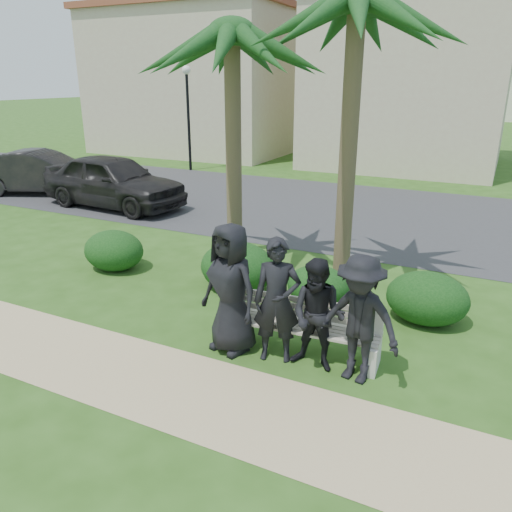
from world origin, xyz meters
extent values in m
plane|color=#294D16|center=(0.00, 0.00, 0.00)|extent=(160.00, 160.00, 0.00)
cube|color=tan|center=(0.00, -1.80, 0.00)|extent=(30.00, 1.60, 0.01)
cube|color=#2D2D30|center=(0.00, 8.00, 0.00)|extent=(160.00, 8.00, 0.01)
cube|color=#C1AD91|center=(-12.00, 18.00, 3.50)|extent=(10.00, 8.00, 7.00)
cube|color=brown|center=(-12.00, 18.00, 7.15)|extent=(10.40, 8.40, 0.30)
cube|color=#C1AD91|center=(-1.00, 18.00, 3.50)|extent=(8.00, 8.00, 7.00)
cylinder|color=black|center=(-9.00, 12.00, 2.00)|extent=(0.12, 0.12, 4.00)
sphere|color=white|center=(-9.00, 12.00, 4.11)|extent=(0.36, 0.36, 0.36)
cube|color=#AB9E90|center=(0.99, -0.33, 0.42)|extent=(2.26, 0.69, 0.04)
cube|color=#AB9E90|center=(0.99, -0.10, 0.65)|extent=(2.22, 0.22, 0.26)
cube|color=beige|center=(-0.05, -0.33, 0.20)|extent=(0.19, 0.52, 0.41)
cube|color=beige|center=(2.03, -0.33, 0.20)|extent=(0.19, 0.52, 0.41)
imported|color=black|center=(0.01, -0.61, 0.96)|extent=(1.07, 0.83, 1.93)
imported|color=black|center=(0.71, -0.56, 0.90)|extent=(0.76, 0.61, 1.80)
imported|color=black|center=(1.31, -0.55, 0.79)|extent=(0.78, 0.62, 1.59)
imported|color=black|center=(1.87, -0.57, 0.88)|extent=(1.23, 0.85, 1.75)
ellipsoid|color=#0E330E|center=(-3.80, 1.21, 0.42)|extent=(1.30, 1.07, 0.85)
ellipsoid|color=#0E330E|center=(-0.96, 1.39, 0.47)|extent=(1.45, 1.20, 0.95)
ellipsoid|color=#0E330E|center=(-1.14, 1.53, 0.40)|extent=(1.22, 1.01, 0.80)
ellipsoid|color=#0E330E|center=(0.63, 1.43, 0.36)|extent=(1.11, 0.92, 0.72)
ellipsoid|color=#0E330E|center=(2.45, 1.60, 0.43)|extent=(1.32, 1.09, 0.86)
cylinder|color=brown|center=(-1.66, 2.58, 2.31)|extent=(0.32, 0.32, 4.61)
cylinder|color=brown|center=(0.67, 2.65, 2.52)|extent=(0.32, 0.32, 5.04)
imported|color=black|center=(-7.45, 5.39, 0.81)|extent=(4.87, 2.23, 1.62)
imported|color=black|center=(-11.01, 5.82, 0.73)|extent=(4.69, 3.21, 1.46)
camera|label=1|loc=(3.23, -6.31, 3.79)|focal=35.00mm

